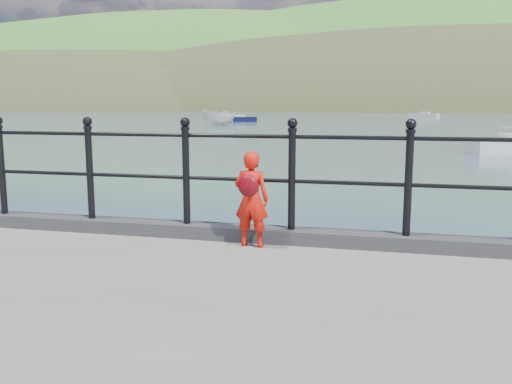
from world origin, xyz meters
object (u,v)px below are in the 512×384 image
(child, at_px, (251,198))
(sailboat_deep, at_px, (424,116))
(railing, at_px, (238,166))
(launch_white, at_px, (219,118))
(sailboat_left, at_px, (239,119))

(child, bearing_deg, sailboat_deep, -91.31)
(railing, bearing_deg, child, -49.76)
(launch_white, bearing_deg, railing, -41.62)
(child, bearing_deg, railing, -46.70)
(sailboat_deep, bearing_deg, launch_white, -90.51)
(sailboat_deep, xyz_separation_m, sailboat_left, (-26.51, -31.50, -0.00))
(railing, xyz_separation_m, sailboat_left, (-18.69, 67.63, -1.48))
(child, relative_size, sailboat_left, 0.14)
(railing, distance_m, launch_white, 55.87)
(railing, bearing_deg, launch_white, 107.75)
(launch_white, xyz_separation_m, sailboat_deep, (24.86, 45.94, -0.58))
(child, xyz_separation_m, sailboat_deep, (7.61, 99.39, -1.17))
(child, height_order, launch_white, child)
(railing, distance_m, sailboat_left, 70.18)
(launch_white, height_order, sailboat_deep, sailboat_deep)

